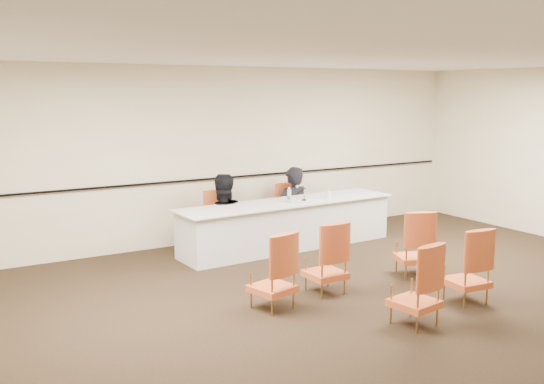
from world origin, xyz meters
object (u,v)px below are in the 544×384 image
(aud_chair_front_left, at_px, (272,270))
(aud_chair_front_mid, at_px, (325,257))
(panel_table, at_px, (288,225))
(panelist_main, at_px, (293,216))
(water_bottle, at_px, (289,194))
(coffee_cup, at_px, (329,195))
(microphone, at_px, (304,193))
(drinking_glass, at_px, (292,200))
(aud_chair_back_mid, at_px, (415,284))
(panelist_second_chair, at_px, (222,220))
(aud_chair_front_right, at_px, (414,243))
(aud_chair_back_right, at_px, (467,265))
(panelist_second, at_px, (222,226))
(panelist_main_chair, at_px, (293,211))

(aud_chair_front_left, distance_m, aud_chair_front_mid, 0.89)
(panel_table, bearing_deg, panelist_main, 48.83)
(water_bottle, xyz_separation_m, coffee_cup, (0.74, -0.09, -0.06))
(microphone, height_order, drinking_glass, microphone)
(microphone, height_order, aud_chair_back_mid, microphone)
(panelist_second_chair, distance_m, microphone, 1.44)
(aud_chair_front_right, xyz_separation_m, aud_chair_back_mid, (-1.29, -1.37, 0.00))
(panel_table, height_order, aud_chair_back_mid, aud_chair_back_mid)
(drinking_glass, height_order, aud_chair_front_left, aud_chair_front_left)
(coffee_cup, bearing_deg, panelist_second_chair, 160.17)
(water_bottle, bearing_deg, panel_table, 174.31)
(microphone, bearing_deg, coffee_cup, -32.97)
(microphone, bearing_deg, aud_chair_front_right, -106.56)
(water_bottle, distance_m, aud_chair_front_right, 2.36)
(panelist_second_chair, distance_m, aud_chair_back_right, 4.15)
(panel_table, bearing_deg, aud_chair_back_right, -84.59)
(panelist_second, bearing_deg, aud_chair_back_right, 120.58)
(coffee_cup, height_order, aud_chair_front_mid, aud_chair_front_mid)
(panelist_main, height_order, water_bottle, panelist_main)
(coffee_cup, distance_m, aud_chair_front_mid, 2.65)
(panelist_main, relative_size, coffee_cup, 14.06)
(panelist_main_chair, height_order, panelist_second, panelist_second)
(panelist_main, height_order, aud_chair_back_mid, panelist_main)
(panel_table, bearing_deg, panelist_main_chair, 48.83)
(drinking_glass, height_order, aud_chair_front_mid, aud_chair_front_mid)
(panelist_main, distance_m, aud_chair_front_mid, 3.08)
(panelist_main_chair, bearing_deg, panelist_second, -180.00)
(microphone, relative_size, aud_chair_front_right, 0.27)
(panelist_second, xyz_separation_m, aud_chair_front_right, (1.67, -2.75, 0.11))
(panelist_main, bearing_deg, water_bottle, 49.47)
(aud_chair_front_right, bearing_deg, drinking_glass, 129.75)
(panelist_main, bearing_deg, drinking_glass, 53.61)
(panel_table, distance_m, microphone, 0.59)
(panelist_second, bearing_deg, microphone, 165.44)
(panelist_main_chair, xyz_separation_m, panelist_second, (-1.43, -0.07, -0.11))
(panel_table, xyz_separation_m, water_bottle, (0.02, -0.00, 0.51))
(panelist_second, height_order, coffee_cup, panelist_second)
(microphone, xyz_separation_m, aud_chair_back_right, (0.20, -3.31, -0.43))
(panel_table, distance_m, aud_chair_back_right, 3.40)
(panelist_second_chair, relative_size, aud_chair_back_right, 1.00)
(panel_table, height_order, panelist_second_chair, panelist_second_chair)
(aud_chair_back_mid, bearing_deg, drinking_glass, 71.51)
(panelist_main_chair, xyz_separation_m, aud_chair_back_mid, (-1.06, -4.19, 0.00))
(aud_chair_back_mid, bearing_deg, panelist_second, 86.46)
(panelist_main, bearing_deg, aud_chair_front_right, 91.19)
(coffee_cup, relative_size, aud_chair_back_right, 0.13)
(aud_chair_front_right, height_order, aud_chair_back_mid, same)
(drinking_glass, xyz_separation_m, aud_chair_front_right, (0.70, -2.10, -0.35))
(panel_table, relative_size, water_bottle, 16.29)
(microphone, relative_size, coffee_cup, 2.01)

